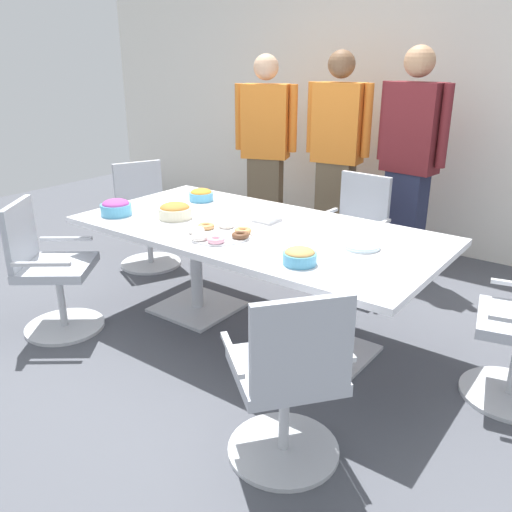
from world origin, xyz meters
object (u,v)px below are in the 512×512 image
snack_bowl_chips_orange (201,195)px  napkin_pile (267,215)px  person_standing_2 (410,160)px  person_standing_0 (266,149)px  donut_platter (219,233)px  office_chair_0 (146,221)px  office_chair_2 (288,386)px  person_standing_1 (337,152)px  snack_bowl_cookies (300,256)px  plate_stack (361,246)px  conference_table (256,245)px  snack_bowl_candy_mix (116,207)px  snack_bowl_pretzels (175,211)px  office_chair_1 (50,275)px  office_chair_4 (352,238)px

snack_bowl_chips_orange → napkin_pile: 0.73m
person_standing_2 → person_standing_0: bearing=9.1°
snack_bowl_chips_orange → donut_platter: 0.88m
office_chair_0 → snack_bowl_chips_orange: size_ratio=4.92×
office_chair_2 → person_standing_1: size_ratio=0.49×
person_standing_0 → snack_bowl_cookies: size_ratio=9.89×
person_standing_1 → plate_stack: (1.07, -1.65, -0.21)m
conference_table → snack_bowl_candy_mix: snack_bowl_candy_mix is taller
snack_bowl_pretzels → snack_bowl_cookies: (1.15, -0.22, -0.01)m
person_standing_1 → plate_stack: size_ratio=8.54×
office_chair_0 → plate_stack: size_ratio=4.20×
office_chair_0 → office_chair_2: size_ratio=1.00×
office_chair_1 → snack_bowl_candy_mix: bearing=121.7°
office_chair_4 → person_standing_1: bearing=-46.3°
office_chair_2 → snack_bowl_candy_mix: (-1.84, 0.58, 0.40)m
office_chair_1 → napkin_pile: size_ratio=5.86×
person_standing_0 → office_chair_0: bearing=44.7°
snack_bowl_candy_mix → plate_stack: snack_bowl_candy_mix is taller
snack_bowl_pretzels → donut_platter: (0.50, -0.12, -0.03)m
office_chair_4 → person_standing_0: bearing=-17.4°
office_chair_4 → snack_bowl_pretzels: size_ratio=3.95×
conference_table → snack_bowl_cookies: (0.58, -0.38, 0.17)m
office_chair_0 → napkin_pile: office_chair_0 is taller
office_chair_2 → person_standing_2: size_ratio=0.48×
snack_bowl_chips_orange → person_standing_2: bearing=49.4°
conference_table → office_chair_0: bearing=164.3°
office_chair_4 → snack_bowl_cookies: (0.42, -1.48, 0.39)m
donut_platter → person_standing_2: bearing=76.4°
person_standing_1 → plate_stack: person_standing_1 is taller
person_standing_2 → snack_bowl_candy_mix: 2.38m
person_standing_2 → snack_bowl_candy_mix: bearing=63.0°
office_chair_2 → napkin_pile: bearing=78.2°
office_chair_0 → person_standing_0: (0.51, 1.12, 0.55)m
person_standing_1 → snack_bowl_candy_mix: person_standing_1 is taller
office_chair_4 → napkin_pile: bearing=82.1°
snack_bowl_chips_orange → snack_bowl_pretzels: (0.17, -0.46, 0.01)m
donut_platter → plate_stack: bearing=22.3°
person_standing_1 → person_standing_2: size_ratio=0.98×
person_standing_0 → person_standing_2: (1.43, 0.04, 0.04)m
conference_table → person_standing_2: person_standing_2 is taller
conference_table → person_standing_2: bearing=76.7°
donut_platter → napkin_pile: 0.45m
office_chair_2 → plate_stack: (-0.15, 0.99, 0.36)m
snack_bowl_candy_mix → napkin_pile: bearing=29.1°
donut_platter → person_standing_1: bearing=97.6°
person_standing_1 → snack_bowl_cookies: (0.92, -2.08, -0.18)m
snack_bowl_pretzels → snack_bowl_candy_mix: 0.43m
plate_stack → napkin_pile: napkin_pile is taller
office_chair_4 → person_standing_0: person_standing_0 is taller
office_chair_0 → napkin_pile: bearing=103.6°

